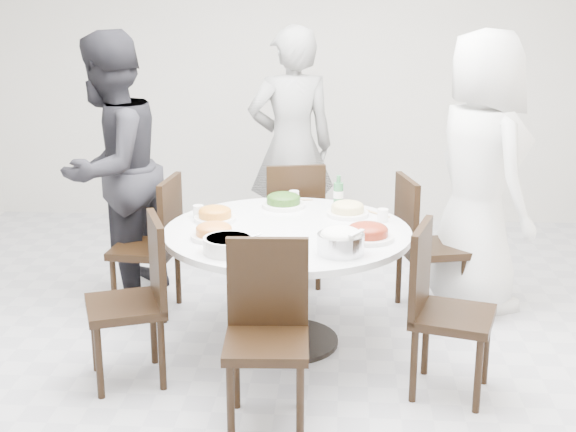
# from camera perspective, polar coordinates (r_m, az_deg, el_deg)

# --- Properties ---
(floor) EXTENTS (6.00, 6.00, 0.01)m
(floor) POSITION_cam_1_polar(r_m,az_deg,el_deg) (4.94, -0.30, -10.04)
(floor) COLOR #BBBBC1
(floor) RESTS_ON ground
(wall_back) EXTENTS (6.00, 0.01, 2.80)m
(wall_back) POSITION_cam_1_polar(r_m,az_deg,el_deg) (7.46, 1.47, 10.25)
(wall_back) COLOR silver
(wall_back) RESTS_ON ground
(wall_front) EXTENTS (6.00, 0.01, 2.80)m
(wall_front) POSITION_cam_1_polar(r_m,az_deg,el_deg) (1.65, -8.58, -12.62)
(wall_front) COLOR silver
(wall_front) RESTS_ON ground
(dining_table) EXTENTS (1.50, 1.50, 0.75)m
(dining_table) POSITION_cam_1_polar(r_m,az_deg,el_deg) (4.98, -0.04, -5.08)
(dining_table) COLOR white
(dining_table) RESTS_ON floor
(chair_ne) EXTENTS (0.51, 0.51, 0.95)m
(chair_ne) POSITION_cam_1_polar(r_m,az_deg,el_deg) (5.52, 10.20, -2.06)
(chair_ne) COLOR black
(chair_ne) RESTS_ON floor
(chair_n) EXTENTS (0.50, 0.50, 0.95)m
(chair_n) POSITION_cam_1_polar(r_m,az_deg,el_deg) (5.94, 0.30, -0.46)
(chair_n) COLOR black
(chair_n) RESTS_ON floor
(chair_nw) EXTENTS (0.46, 0.46, 0.95)m
(chair_nw) POSITION_cam_1_polar(r_m,az_deg,el_deg) (5.51, -10.14, -2.09)
(chair_nw) COLOR black
(chair_nw) RESTS_ON floor
(chair_sw) EXTENTS (0.54, 0.54, 0.95)m
(chair_sw) POSITION_cam_1_polar(r_m,az_deg,el_deg) (4.58, -11.53, -6.04)
(chair_sw) COLOR black
(chair_sw) RESTS_ON floor
(chair_s) EXTENTS (0.44, 0.44, 0.95)m
(chair_s) POSITION_cam_1_polar(r_m,az_deg,el_deg) (4.04, -1.54, -8.81)
(chair_s) COLOR black
(chair_s) RESTS_ON floor
(chair_se) EXTENTS (0.52, 0.52, 0.95)m
(chair_se) POSITION_cam_1_polar(r_m,az_deg,el_deg) (4.45, 11.68, -6.76)
(chair_se) COLOR black
(chair_se) RESTS_ON floor
(diner_right) EXTENTS (0.93, 1.10, 1.91)m
(diner_right) POSITION_cam_1_polar(r_m,az_deg,el_deg) (5.55, 13.49, 3.00)
(diner_right) COLOR silver
(diner_right) RESTS_ON floor
(diner_middle) EXTENTS (0.79, 0.63, 1.88)m
(diner_middle) POSITION_cam_1_polar(r_m,az_deg,el_deg) (6.30, 0.25, 4.90)
(diner_middle) COLOR black
(diner_middle) RESTS_ON floor
(diner_left) EXTENTS (0.97, 1.10, 1.89)m
(diner_left) POSITION_cam_1_polar(r_m,az_deg,el_deg) (5.67, -12.51, 3.24)
(diner_left) COLOR black
(diner_left) RESTS_ON floor
(dish_greens) EXTENTS (0.29, 0.29, 0.07)m
(dish_greens) POSITION_cam_1_polar(r_m,az_deg,el_deg) (5.32, -0.33, 1.04)
(dish_greens) COLOR white
(dish_greens) RESTS_ON dining_table
(dish_pale) EXTENTS (0.27, 0.27, 0.07)m
(dish_pale) POSITION_cam_1_polar(r_m,az_deg,el_deg) (5.14, 4.26, 0.42)
(dish_pale) COLOR white
(dish_pale) RESTS_ON dining_table
(dish_orange) EXTENTS (0.26, 0.26, 0.07)m
(dish_orange) POSITION_cam_1_polar(r_m,az_deg,el_deg) (5.04, -5.21, 0.05)
(dish_orange) COLOR white
(dish_orange) RESTS_ON dining_table
(dish_redbrown) EXTENTS (0.30, 0.30, 0.08)m
(dish_redbrown) POSITION_cam_1_polar(r_m,az_deg,el_deg) (4.67, 5.69, -1.23)
(dish_redbrown) COLOR white
(dish_redbrown) RESTS_ON dining_table
(dish_tofu) EXTENTS (0.27, 0.27, 0.07)m
(dish_tofu) POSITION_cam_1_polar(r_m,az_deg,el_deg) (4.69, -5.29, -1.19)
(dish_tofu) COLOR white
(dish_tofu) RESTS_ON dining_table
(rice_bowl) EXTENTS (0.26, 0.26, 0.11)m
(rice_bowl) POSITION_cam_1_polar(r_m,az_deg,el_deg) (4.42, 3.77, -1.98)
(rice_bowl) COLOR silver
(rice_bowl) RESTS_ON dining_table
(soup_bowl) EXTENTS (0.28, 0.28, 0.09)m
(soup_bowl) POSITION_cam_1_polar(r_m,az_deg,el_deg) (4.44, -4.26, -2.07)
(soup_bowl) COLOR white
(soup_bowl) RESTS_ON dining_table
(beverage_bottle) EXTENTS (0.06, 0.06, 0.22)m
(beverage_bottle) POSITION_cam_1_polar(r_m,az_deg,el_deg) (5.28, 3.60, 1.71)
(beverage_bottle) COLOR #2C6E3E
(beverage_bottle) RESTS_ON dining_table
(tea_cups) EXTENTS (0.07, 0.07, 0.08)m
(tea_cups) POSITION_cam_1_polar(r_m,az_deg,el_deg) (5.44, 0.73, 1.39)
(tea_cups) COLOR white
(tea_cups) RESTS_ON dining_table
(chopsticks) EXTENTS (0.24, 0.04, 0.01)m
(chopsticks) POSITION_cam_1_polar(r_m,az_deg,el_deg) (5.46, 0.85, 1.08)
(chopsticks) COLOR tan
(chopsticks) RESTS_ON dining_table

